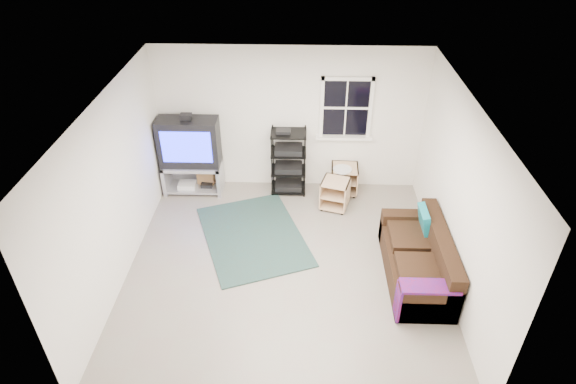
{
  "coord_description": "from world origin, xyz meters",
  "views": [
    {
      "loc": [
        0.21,
        -5.29,
        4.91
      ],
      "look_at": [
        0.03,
        0.4,
        1.08
      ],
      "focal_mm": 30.0,
      "sensor_mm": 36.0,
      "label": 1
    }
  ],
  "objects_px": {
    "tv_unit": "(190,150)",
    "sofa": "(419,261)",
    "av_rack": "(289,165)",
    "side_table_right": "(344,177)",
    "side_table_left": "(336,192)"
  },
  "relations": [
    {
      "from": "side_table_right",
      "to": "sofa",
      "type": "xyz_separation_m",
      "value": [
        0.92,
        -2.2,
        -0.01
      ]
    },
    {
      "from": "tv_unit",
      "to": "av_rack",
      "type": "relative_size",
      "value": 1.25
    },
    {
      "from": "tv_unit",
      "to": "sofa",
      "type": "xyz_separation_m",
      "value": [
        3.64,
        -2.15,
        -0.54
      ]
    },
    {
      "from": "tv_unit",
      "to": "side_table_right",
      "type": "distance_m",
      "value": 2.77
    },
    {
      "from": "av_rack",
      "to": "side_table_right",
      "type": "bearing_deg",
      "value": 0.66
    },
    {
      "from": "tv_unit",
      "to": "av_rack",
      "type": "bearing_deg",
      "value": 1.28
    },
    {
      "from": "av_rack",
      "to": "side_table_left",
      "type": "relative_size",
      "value": 2.19
    },
    {
      "from": "tv_unit",
      "to": "side_table_left",
      "type": "height_order",
      "value": "tv_unit"
    },
    {
      "from": "av_rack",
      "to": "tv_unit",
      "type": "bearing_deg",
      "value": -178.72
    },
    {
      "from": "tv_unit",
      "to": "side_table_right",
      "type": "height_order",
      "value": "tv_unit"
    },
    {
      "from": "av_rack",
      "to": "sofa",
      "type": "relative_size",
      "value": 0.67
    },
    {
      "from": "side_table_left",
      "to": "side_table_right",
      "type": "distance_m",
      "value": 0.5
    },
    {
      "from": "side_table_right",
      "to": "sofa",
      "type": "bearing_deg",
      "value": -67.22
    },
    {
      "from": "tv_unit",
      "to": "sofa",
      "type": "relative_size",
      "value": 0.84
    },
    {
      "from": "tv_unit",
      "to": "side_table_right",
      "type": "xyz_separation_m",
      "value": [
        2.72,
        0.05,
        -0.53
      ]
    }
  ]
}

